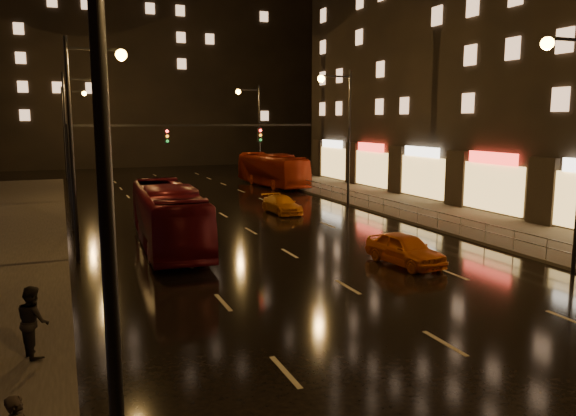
{
  "coord_description": "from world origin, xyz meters",
  "views": [
    {
      "loc": [
        -10.04,
        -14.67,
        6.44
      ],
      "look_at": [
        -0.69,
        8.49,
        2.5
      ],
      "focal_mm": 35.0,
      "sensor_mm": 36.0,
      "label": 1
    }
  ],
  "objects_px": {
    "bus_red": "(168,216)",
    "pedestrian_b": "(33,321)",
    "taxi_near": "(405,249)",
    "taxi_far": "(282,205)",
    "bus_curb": "(272,170)"
  },
  "relations": [
    {
      "from": "bus_red",
      "to": "pedestrian_b",
      "type": "xyz_separation_m",
      "value": [
        -5.82,
        -12.44,
        -0.48
      ]
    },
    {
      "from": "taxi_near",
      "to": "taxi_far",
      "type": "distance_m",
      "value": 15.14
    },
    {
      "from": "bus_red",
      "to": "bus_curb",
      "type": "relative_size",
      "value": 1.01
    },
    {
      "from": "bus_curb",
      "to": "bus_red",
      "type": "bearing_deg",
      "value": -126.13
    },
    {
      "from": "taxi_far",
      "to": "pedestrian_b",
      "type": "height_order",
      "value": "pedestrian_b"
    },
    {
      "from": "bus_red",
      "to": "taxi_near",
      "type": "height_order",
      "value": "bus_red"
    },
    {
      "from": "bus_curb",
      "to": "pedestrian_b",
      "type": "distance_m",
      "value": 40.71
    },
    {
      "from": "bus_red",
      "to": "taxi_near",
      "type": "bearing_deg",
      "value": -36.51
    },
    {
      "from": "taxi_near",
      "to": "pedestrian_b",
      "type": "bearing_deg",
      "value": -168.24
    },
    {
      "from": "bus_curb",
      "to": "taxi_near",
      "type": "bearing_deg",
      "value": -103.79
    },
    {
      "from": "taxi_near",
      "to": "pedestrian_b",
      "type": "height_order",
      "value": "pedestrian_b"
    },
    {
      "from": "bus_curb",
      "to": "pedestrian_b",
      "type": "bearing_deg",
      "value": -123.92
    },
    {
      "from": "taxi_far",
      "to": "bus_curb",
      "type": "bearing_deg",
      "value": 69.4
    },
    {
      "from": "taxi_near",
      "to": "pedestrian_b",
      "type": "distance_m",
      "value": 15.79
    },
    {
      "from": "taxi_far",
      "to": "pedestrian_b",
      "type": "relative_size",
      "value": 2.16
    }
  ]
}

